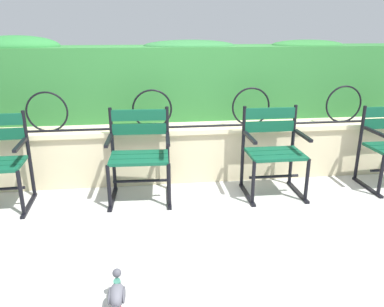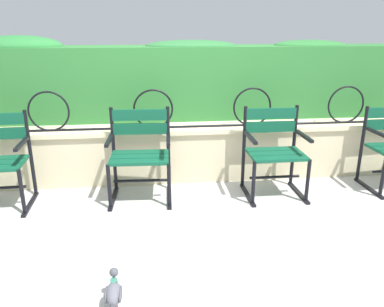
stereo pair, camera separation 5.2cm
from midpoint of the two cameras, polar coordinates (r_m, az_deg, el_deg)
ground_plane at (r=3.51m, az=-0.10°, el=-9.38°), size 60.00×60.00×0.00m
stone_wall at (r=4.25m, az=-1.68°, el=0.24°), size 6.30×0.41×0.61m
iron_arch_fence at (r=4.04m, az=-5.59°, el=6.20°), size 5.78×0.02×0.42m
hedge_row at (r=4.57m, az=-2.88°, el=11.08°), size 6.17×0.65×0.94m
park_chair_centre_left at (r=3.76m, az=-8.27°, el=0.17°), size 0.62×0.55×0.88m
park_chair_centre_right at (r=3.92m, az=11.67°, el=0.66°), size 0.58×0.52×0.88m
pigeon_near_chairs at (r=2.49m, az=-11.83°, el=-19.97°), size 0.11×0.29×0.22m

